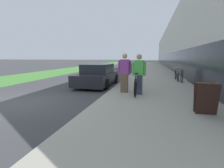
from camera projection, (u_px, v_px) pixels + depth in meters
ground_plane at (16, 103)px, 6.66m from camera, size 220.00×220.00×0.00m
sidewalk_slab at (153, 69)px, 25.75m from camera, size 4.37×70.00×0.14m
storefront_facade at (195, 47)px, 31.35m from camera, size 10.01×70.00×7.12m
lawn_strip at (91, 67)px, 32.03m from camera, size 4.78×70.00×0.03m
tandem_bicycle at (137, 84)px, 7.90m from camera, size 0.52×2.59×0.95m
person_rider at (139, 74)px, 7.50m from camera, size 0.59×0.23×1.73m
person_bystander at (125, 73)px, 7.92m from camera, size 0.60×0.23×1.76m
bike_rack_hoop at (182, 74)px, 11.11m from camera, size 0.05×0.60×0.84m
cruiser_bike_nearest at (177, 75)px, 12.08m from camera, size 0.52×1.83×0.86m
sandwich_board_sign at (206, 98)px, 4.94m from camera, size 0.56×0.56×0.90m
parked_sedan_curbside at (98, 76)px, 10.79m from camera, size 1.91×4.31×1.32m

